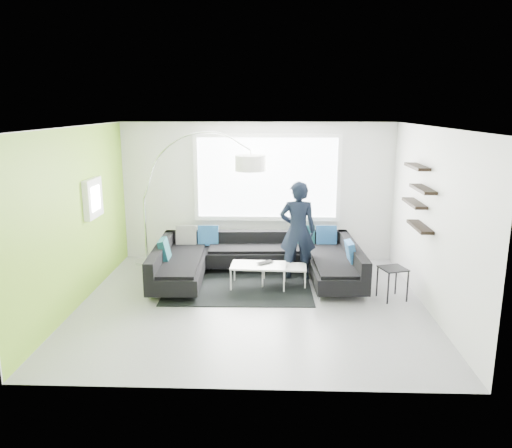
{
  "coord_description": "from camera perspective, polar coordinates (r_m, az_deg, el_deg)",
  "views": [
    {
      "loc": [
        0.34,
        -7.51,
        3.09
      ],
      "look_at": [
        0.03,
        0.9,
        1.11
      ],
      "focal_mm": 35.0,
      "sensor_mm": 36.0,
      "label": 1
    }
  ],
  "objects": [
    {
      "name": "sectional_sofa",
      "position": [
        9.06,
        0.1,
        -4.38
      ],
      "size": [
        3.74,
        2.41,
        0.79
      ],
      "rotation": [
        0.0,
        0.0,
        0.04
      ],
      "color": "black",
      "rests_on": "ground"
    },
    {
      "name": "ground",
      "position": [
        8.13,
        -0.47,
        -9.09
      ],
      "size": [
        5.5,
        5.5,
        0.0
      ],
      "primitive_type": "plane",
      "color": "gray",
      "rests_on": "ground"
    },
    {
      "name": "arc_lamp",
      "position": [
        10.08,
        -12.68,
        2.85
      ],
      "size": [
        2.69,
        1.68,
        2.65
      ],
      "primitive_type": null,
      "rotation": [
        0.0,
        0.0,
        -0.24
      ],
      "color": "white",
      "rests_on": "ground"
    },
    {
      "name": "person",
      "position": [
        9.06,
        4.78,
        -0.75
      ],
      "size": [
        0.66,
        0.44,
        1.81
      ],
      "primitive_type": "imported",
      "rotation": [
        0.0,
        0.0,
        3.14
      ],
      "color": "black",
      "rests_on": "ground"
    },
    {
      "name": "coffee_table",
      "position": [
        8.85,
        1.76,
        -5.79
      ],
      "size": [
        1.26,
        0.77,
        0.4
      ],
      "primitive_type": "cube",
      "rotation": [
        0.0,
        0.0,
        -0.05
      ],
      "color": "white",
      "rests_on": "ground"
    },
    {
      "name": "side_table",
      "position": [
        8.52,
        15.3,
        -6.58
      ],
      "size": [
        0.49,
        0.49,
        0.54
      ],
      "primitive_type": "cube",
      "rotation": [
        0.0,
        0.0,
        0.31
      ],
      "color": "black",
      "rests_on": "ground"
    },
    {
      "name": "rug",
      "position": [
        8.84,
        -2.0,
        -7.16
      ],
      "size": [
        2.57,
        1.89,
        0.01
      ],
      "primitive_type": "cube",
      "rotation": [
        0.0,
        0.0,
        0.02
      ],
      "color": "black",
      "rests_on": "ground"
    },
    {
      "name": "room_shell",
      "position": [
        7.83,
        -0.15,
        3.84
      ],
      "size": [
        5.54,
        5.04,
        2.82
      ],
      "color": "silver",
      "rests_on": "ground"
    },
    {
      "name": "laptop",
      "position": [
        8.77,
        1.26,
        -4.51
      ],
      "size": [
        0.54,
        0.53,
        0.03
      ],
      "primitive_type": "imported",
      "rotation": [
        0.0,
        0.0,
        0.69
      ],
      "color": "black",
      "rests_on": "coffee_table"
    }
  ]
}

